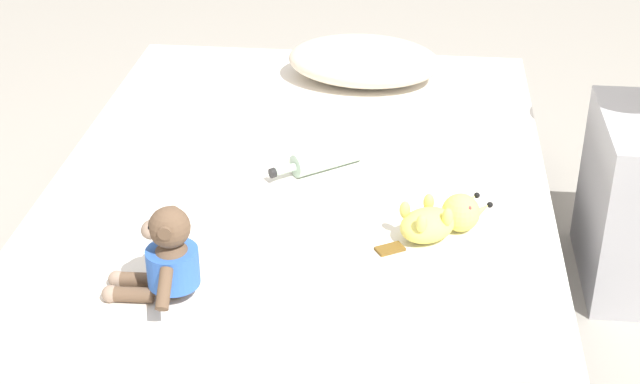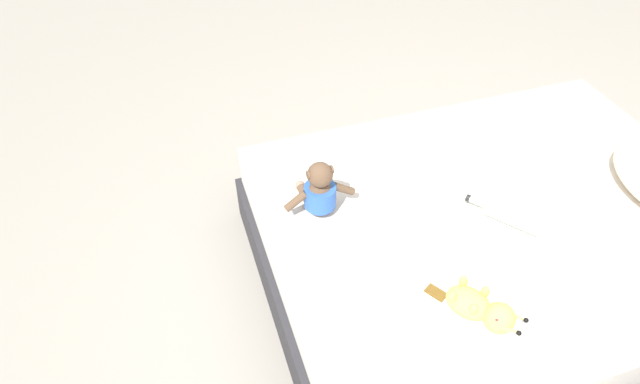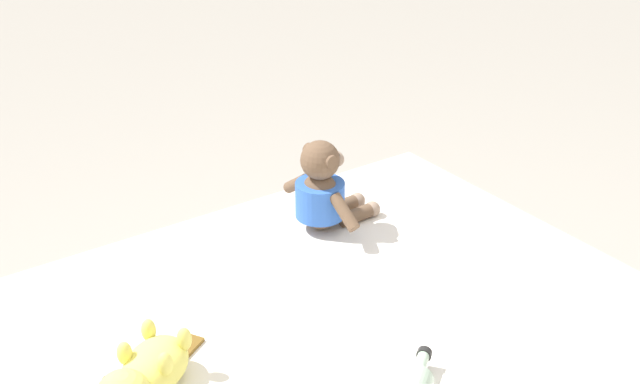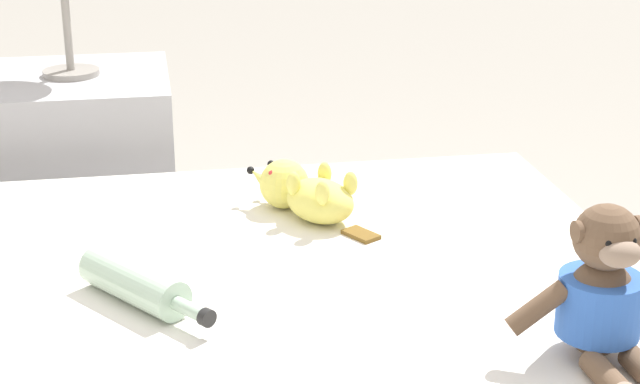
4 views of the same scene
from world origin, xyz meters
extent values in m
plane|color=#9E998E|center=(0.00, 0.00, 0.00)|extent=(16.00, 16.00, 0.00)
cube|color=#2D2D33|center=(0.00, 0.00, 0.11)|extent=(1.45, 1.87, 0.22)
cube|color=white|center=(0.00, 0.00, 0.32)|extent=(1.40, 1.81, 0.19)
ellipsoid|color=beige|center=(0.13, 0.64, 0.49)|extent=(0.55, 0.40, 0.15)
ellipsoid|color=brown|center=(-0.22, -0.68, 0.49)|extent=(0.10, 0.11, 0.15)
cylinder|color=blue|center=(-0.22, -0.68, 0.49)|extent=(0.13, 0.13, 0.09)
sphere|color=brown|center=(-0.22, -0.68, 0.60)|extent=(0.10, 0.10, 0.10)
ellipsoid|color=gray|center=(-0.26, -0.69, 0.59)|extent=(0.05, 0.06, 0.04)
sphere|color=black|center=(-0.26, -0.70, 0.61)|extent=(0.01, 0.01, 0.01)
sphere|color=black|center=(-0.26, -0.67, 0.61)|extent=(0.01, 0.01, 0.01)
cylinder|color=brown|center=(-0.22, -0.73, 0.61)|extent=(0.03, 0.01, 0.03)
cylinder|color=brown|center=(-0.22, -0.64, 0.61)|extent=(0.03, 0.01, 0.03)
cylinder|color=brown|center=(-0.22, -0.78, 0.50)|extent=(0.03, 0.10, 0.08)
cylinder|color=brown|center=(-0.22, -0.59, 0.50)|extent=(0.03, 0.10, 0.08)
cylinder|color=brown|center=(-0.31, -0.72, 0.43)|extent=(0.10, 0.04, 0.04)
cylinder|color=brown|center=(-0.32, -0.66, 0.43)|extent=(0.10, 0.04, 0.04)
sphere|color=gray|center=(-0.36, -0.72, 0.43)|extent=(0.04, 0.04, 0.04)
sphere|color=gray|center=(-0.37, -0.66, 0.43)|extent=(0.04, 0.04, 0.04)
ellipsoid|color=#EAE066|center=(0.36, -0.38, 0.46)|extent=(0.19, 0.18, 0.08)
sphere|color=#EAE066|center=(0.45, -0.32, 0.46)|extent=(0.10, 0.10, 0.10)
cone|color=#EAE066|center=(0.47, -0.27, 0.47)|extent=(0.07, 0.06, 0.05)
sphere|color=black|center=(0.49, -0.26, 0.48)|extent=(0.02, 0.02, 0.02)
cone|color=#EAE066|center=(0.50, -0.32, 0.47)|extent=(0.07, 0.06, 0.05)
sphere|color=black|center=(0.52, -0.30, 0.48)|extent=(0.02, 0.02, 0.02)
sphere|color=red|center=(0.43, -0.29, 0.49)|extent=(0.02, 0.02, 0.02)
sphere|color=red|center=(0.46, -0.34, 0.49)|extent=(0.02, 0.02, 0.02)
ellipsoid|color=#EAE066|center=(0.36, -0.33, 0.49)|extent=(0.04, 0.04, 0.05)
ellipsoid|color=#EAE066|center=(0.41, -0.39, 0.49)|extent=(0.04, 0.04, 0.05)
ellipsoid|color=#EAE066|center=(0.30, -0.37, 0.49)|extent=(0.04, 0.04, 0.05)
ellipsoid|color=#EAE066|center=(0.35, -0.43, 0.49)|extent=(0.04, 0.04, 0.05)
cube|color=brown|center=(0.27, -0.44, 0.42)|extent=(0.08, 0.07, 0.01)
cylinder|color=#B2D1B7|center=(0.07, -0.02, 0.45)|extent=(0.21, 0.18, 0.07)
cylinder|color=#B2D1B7|center=(-0.04, -0.10, 0.45)|extent=(0.07, 0.06, 0.02)
cylinder|color=black|center=(-0.07, -0.13, 0.45)|extent=(0.03, 0.03, 0.03)
camera|label=1|loc=(0.31, -2.47, 1.73)|focal=53.97mm
camera|label=2|loc=(1.16, -1.14, 1.89)|focal=30.05mm
camera|label=3|loc=(0.79, 0.76, 1.42)|focal=45.63mm
camera|label=4|loc=(-1.43, -0.06, 1.15)|focal=56.57mm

